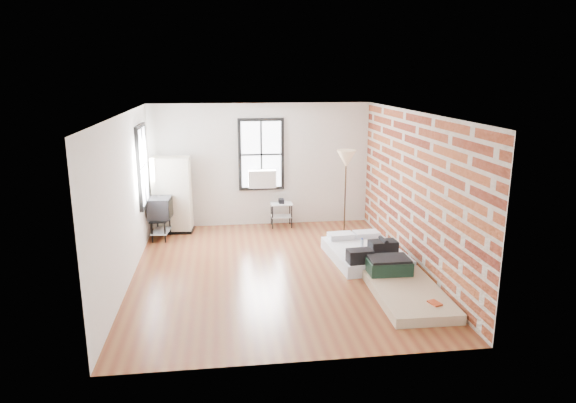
{
  "coord_description": "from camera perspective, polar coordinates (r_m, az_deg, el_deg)",
  "views": [
    {
      "loc": [
        -0.9,
        -8.56,
        3.45
      ],
      "look_at": [
        0.27,
        0.3,
        1.2
      ],
      "focal_mm": 32.0,
      "sensor_mm": 36.0,
      "label": 1
    }
  ],
  "objects": [
    {
      "name": "side_table",
      "position": [
        11.75,
        -0.75,
        -0.73
      ],
      "size": [
        0.5,
        0.4,
        0.65
      ],
      "rotation": [
        0.0,
        0.0,
        -0.01
      ],
      "color": "black",
      "rests_on": "ground"
    },
    {
      "name": "tv_stand",
      "position": [
        11.16,
        -14.0,
        -0.88
      ],
      "size": [
        0.5,
        0.67,
        0.9
      ],
      "rotation": [
        0.0,
        0.0,
        -0.1
      ],
      "color": "black",
      "rests_on": "ground"
    },
    {
      "name": "mattress_main",
      "position": [
        9.85,
        8.6,
        -5.63
      ],
      "size": [
        1.39,
        1.81,
        0.55
      ],
      "rotation": [
        0.0,
        0.0,
        0.08
      ],
      "color": "white",
      "rests_on": "ground"
    },
    {
      "name": "mattress_bare",
      "position": [
        8.53,
        12.67,
        -9.18
      ],
      "size": [
        1.05,
        1.96,
        0.42
      ],
      "rotation": [
        0.0,
        0.0,
        -0.02
      ],
      "color": "tan",
      "rests_on": "ground"
    },
    {
      "name": "room_shell",
      "position": [
        9.16,
        -0.26,
        3.33
      ],
      "size": [
        5.02,
        6.02,
        2.8
      ],
      "color": "silver",
      "rests_on": "ground"
    },
    {
      "name": "floor_lamp",
      "position": [
        10.87,
        6.47,
        4.33
      ],
      "size": [
        0.4,
        0.4,
        1.88
      ],
      "color": "black",
      "rests_on": "ground"
    },
    {
      "name": "ground",
      "position": [
        9.28,
        -1.4,
        -7.73
      ],
      "size": [
        6.0,
        6.0,
        0.0
      ],
      "primitive_type": "plane",
      "color": "brown",
      "rests_on": "ground"
    },
    {
      "name": "wardrobe",
      "position": [
        11.57,
        -12.74,
        0.7
      ],
      "size": [
        0.89,
        0.56,
        1.68
      ],
      "rotation": [
        0.0,
        0.0,
        -0.09
      ],
      "color": "black",
      "rests_on": "ground"
    }
  ]
}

